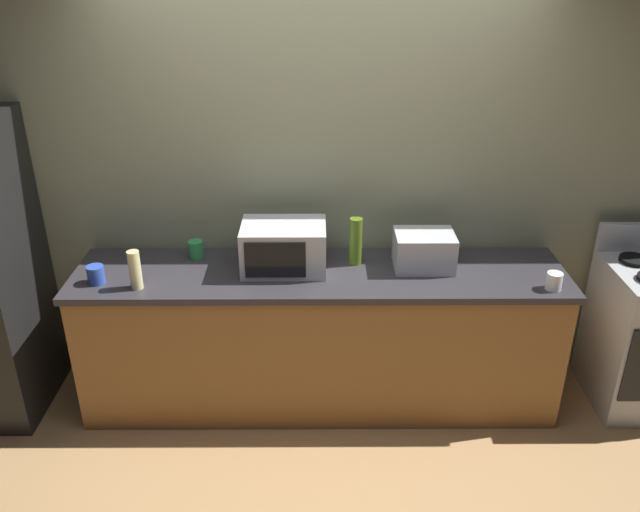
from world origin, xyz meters
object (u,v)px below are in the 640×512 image
Objects in this scene: toaster_oven at (424,250)px; mug_blue at (96,275)px; bottle_olive_oil at (356,241)px; mug_white at (554,281)px; mug_green at (196,249)px; bottle_vinegar at (135,270)px; microwave at (284,247)px.

toaster_oven reaches higher than mug_blue.
bottle_olive_oil reaches higher than mug_white.
mug_white is 2.06m from mug_green.
bottle_vinegar reaches higher than mug_white.
bottle_vinegar reaches higher than mug_blue.
toaster_oven is 3.50× the size of mug_white.
microwave is at bearing -15.13° from mug_green.
bottle_vinegar is at bearing -124.18° from mug_green.
mug_blue is at bearing -170.27° from microwave.
bottle_olive_oil is 2.69× the size of mug_green.
bottle_vinegar is 0.47m from mug_green.
mug_blue is 0.97× the size of mug_green.
mug_white is 0.92× the size of mug_green.
mug_white is (0.67, -0.27, -0.06)m from toaster_oven.
mug_white is at bearing -16.99° from bottle_olive_oil.
bottle_olive_oil is 1.47m from mug_blue.
toaster_oven is 1.35m from mug_green.
mug_blue is (-0.24, 0.06, -0.06)m from bottle_vinegar.
bottle_vinegar is 2.28m from mug_white.
bottle_olive_oil reaches higher than bottle_vinegar.
mug_green is (-2.01, 0.41, 0.00)m from mug_white.
microwave is 1.41× the size of toaster_oven.
microwave reaches higher than bottle_vinegar.
mug_white is (1.06, -0.33, -0.09)m from bottle_olive_oil.
bottle_olive_oil reaches higher than microwave.
toaster_oven is at bearing -5.63° from mug_green.
bottle_olive_oil reaches higher than toaster_oven.
toaster_oven is at bearing -7.39° from bottle_olive_oil.
microwave reaches higher than mug_white.
microwave is 0.83m from bottle_vinegar.
bottle_vinegar is at bearing 179.40° from mug_white.
mug_green is at bearing 32.82° from mug_blue.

